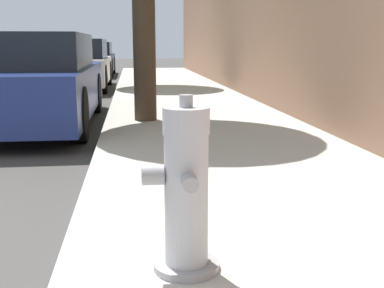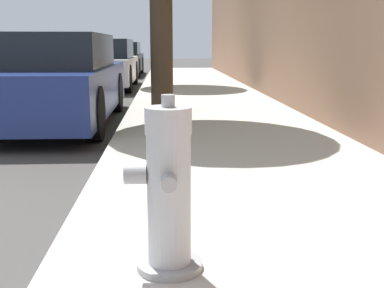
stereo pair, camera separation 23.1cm
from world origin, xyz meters
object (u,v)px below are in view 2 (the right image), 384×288
Objects in this scene: fire_hydrant at (168,192)px; parked_car_near at (57,81)px; parked_car_far at (119,59)px; parked_car_mid at (103,64)px.

parked_car_near is (-1.67, 5.29, 0.14)m from fire_hydrant.
fire_hydrant is at bearing -83.92° from parked_car_far.
parked_car_far reaches higher than fire_hydrant.
parked_car_far is at bearing 90.99° from parked_car_mid.
parked_car_far is (-0.17, 11.96, -0.03)m from parked_car_near.
parked_car_mid reaches higher than parked_car_far.
parked_car_near is 1.03× the size of parked_car_mid.
parked_car_far is at bearing 96.08° from fire_hydrant.
fire_hydrant is at bearing -81.40° from parked_car_mid.
parked_car_near is 6.20m from parked_car_mid.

